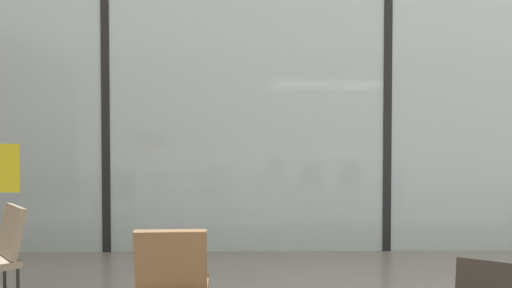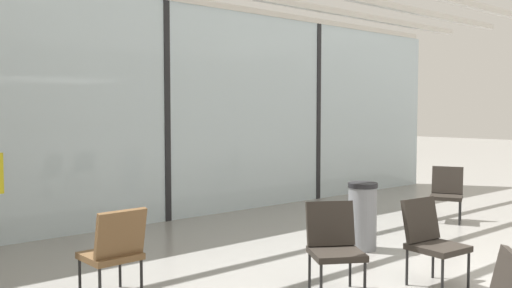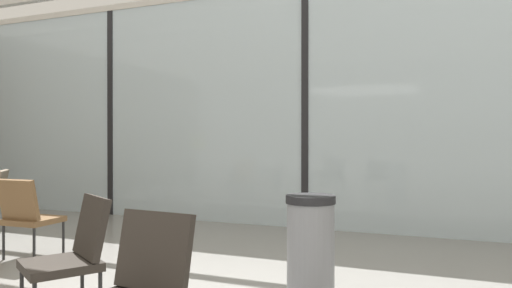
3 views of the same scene
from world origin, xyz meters
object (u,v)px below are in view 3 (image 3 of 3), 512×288
at_px(parked_airplane, 308,113).
at_px(lounge_chair_5, 139,284).
at_px(lounge_chair_2, 74,250).
at_px(trash_bin, 311,252).
at_px(lounge_chair_1, 28,213).

distance_m(parked_airplane, lounge_chair_5, 9.57).
bearing_deg(lounge_chair_2, trash_bin, 60.79).
distance_m(lounge_chair_1, lounge_chair_2, 2.09).
distance_m(parked_airplane, lounge_chair_2, 8.97).
height_order(parked_airplane, lounge_chair_5, parked_airplane).
distance_m(lounge_chair_2, trash_bin, 1.73).
bearing_deg(lounge_chair_5, lounge_chair_1, 153.23).
bearing_deg(lounge_chair_1, trash_bin, 172.28).
relative_size(lounge_chair_1, lounge_chair_2, 1.00).
distance_m(lounge_chair_5, trash_bin, 1.46).
xyz_separation_m(lounge_chair_1, trash_bin, (3.24, -0.31, -0.06)).
bearing_deg(parked_airplane, trash_bin, -73.79).
bearing_deg(lounge_chair_2, lounge_chair_1, 177.41).
bearing_deg(lounge_chair_2, parked_airplane, 126.48).
height_order(lounge_chair_1, lounge_chair_2, same).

